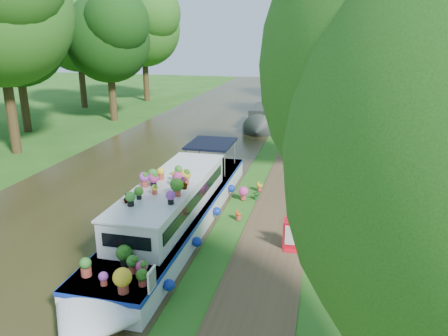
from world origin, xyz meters
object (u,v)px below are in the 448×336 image
pedestrian_pink (308,102)px  pedestrian_dark (312,105)px  plant_boat (172,210)px  second_boat (264,119)px  sandwich_board (293,237)px

pedestrian_pink → pedestrian_dark: bearing=-64.0°
plant_boat → pedestrian_pink: plant_boat is taller
plant_boat → pedestrian_pink: 25.67m
plant_boat → second_boat: bearing=88.4°
second_boat → pedestrian_dark: 5.46m
second_boat → sandwich_board: second_boat is taller
plant_boat → pedestrian_dark: (3.71, 22.61, 0.15)m
plant_boat → second_boat: 18.22m
sandwich_board → pedestrian_dark: bearing=88.5°
plant_boat → sandwich_board: (4.14, -0.33, -0.36)m
plant_boat → pedestrian_dark: plant_boat is taller
second_boat → pedestrian_pink: pedestrian_pink is taller
second_boat → pedestrian_dark: bearing=53.2°
pedestrian_pink → pedestrian_dark: (0.52, -2.86, 0.21)m
plant_boat → pedestrian_dark: size_ratio=6.97×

